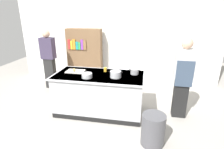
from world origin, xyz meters
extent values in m
plane|color=#9E9991|center=(0.00, 0.00, 0.00)|extent=(10.00, 10.00, 0.00)
cube|color=white|center=(0.00, 2.10, 1.50)|extent=(6.40, 0.12, 3.00)
cube|color=#B7BABF|center=(0.00, 0.00, 0.45)|extent=(1.90, 0.90, 0.90)
cube|color=#B7BABF|center=(0.00, 0.00, 0.89)|extent=(1.98, 0.98, 0.03)
cube|color=black|center=(0.00, -0.46, 0.05)|extent=(1.90, 0.01, 0.10)
cube|color=silver|center=(-0.58, 0.09, 0.91)|extent=(0.40, 0.28, 0.02)
sphere|color=tan|center=(-0.59, 0.05, 0.96)|extent=(0.07, 0.07, 0.07)
cylinder|color=#B7BABF|center=(0.38, -0.10, 0.97)|extent=(0.23, 0.23, 0.14)
cube|color=black|center=(0.25, -0.10, 1.02)|extent=(0.04, 0.02, 0.01)
cube|color=black|center=(0.51, -0.10, 1.02)|extent=(0.04, 0.02, 0.01)
cylinder|color=#99999E|center=(0.75, 0.18, 0.96)|extent=(0.18, 0.18, 0.12)
cube|color=black|center=(0.65, 0.18, 1.00)|extent=(0.04, 0.02, 0.01)
cube|color=black|center=(0.86, 0.18, 1.00)|extent=(0.04, 0.02, 0.01)
cylinder|color=#B7BABF|center=(-0.20, -0.23, 0.95)|extent=(0.22, 0.22, 0.10)
cylinder|color=yellow|center=(0.09, 0.23, 0.95)|extent=(0.07, 0.07, 0.10)
cylinder|color=#4C4C51|center=(1.17, -0.89, 0.29)|extent=(0.40, 0.40, 0.57)
cube|color=black|center=(1.76, 0.14, 0.45)|extent=(0.28, 0.20, 0.90)
cube|color=silver|center=(1.76, 0.14, 1.20)|extent=(0.38, 0.24, 0.60)
sphere|color=#D3AA8C|center=(1.76, 0.14, 1.61)|extent=(0.22, 0.22, 0.22)
cube|color=#38475B|center=(1.76, 0.02, 1.02)|extent=(0.34, 0.02, 0.54)
cube|color=#262626|center=(-1.79, 1.10, 0.45)|extent=(0.28, 0.20, 0.90)
cube|color=#3B324A|center=(-1.79, 1.10, 1.20)|extent=(0.38, 0.24, 0.60)
sphere|color=#D3AA8C|center=(-1.79, 1.10, 1.61)|extent=(0.22, 0.22, 0.22)
cube|color=brown|center=(-0.94, 1.80, 0.85)|extent=(1.10, 0.28, 1.70)
cube|color=red|center=(-1.37, 1.64, 1.23)|extent=(0.07, 0.03, 0.30)
cube|color=yellow|center=(-1.29, 1.64, 1.21)|extent=(0.06, 0.03, 0.26)
cube|color=orange|center=(-1.21, 1.64, 1.24)|extent=(0.08, 0.03, 0.31)
cube|color=teal|center=(-1.11, 1.64, 1.20)|extent=(0.07, 0.03, 0.24)
cube|color=green|center=(-1.04, 1.64, 1.19)|extent=(0.07, 0.03, 0.22)
cube|color=purple|center=(-0.95, 1.64, 1.23)|extent=(0.07, 0.03, 0.31)
cube|color=brown|center=(-0.87, 1.64, 1.22)|extent=(0.09, 0.03, 0.29)
camera|label=1|loc=(0.96, -3.57, 2.21)|focal=28.88mm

